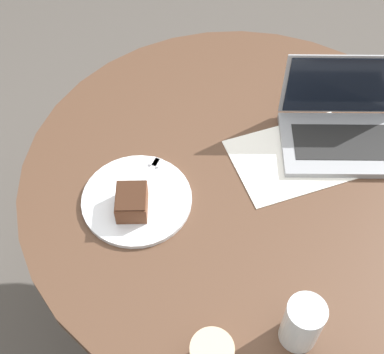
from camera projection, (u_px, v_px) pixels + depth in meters
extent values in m
plane|color=#4C4742|center=(228.00, 302.00, 1.96)|extent=(12.00, 12.00, 0.00)
cylinder|color=#4C3323|center=(228.00, 300.00, 1.95)|extent=(0.54, 0.54, 0.02)
cylinder|color=#4C3323|center=(235.00, 250.00, 1.65)|extent=(0.14, 0.14, 0.73)
cylinder|color=#4C3323|center=(244.00, 177.00, 1.35)|extent=(1.13, 1.13, 0.03)
cube|color=white|center=(296.00, 157.00, 1.37)|extent=(0.39, 0.37, 0.00)
cylinder|color=silver|center=(137.00, 199.00, 1.28)|extent=(0.27, 0.27, 0.01)
cube|color=brown|center=(132.00, 202.00, 1.24)|extent=(0.11, 0.11, 0.05)
cube|color=#351E13|center=(131.00, 196.00, 1.22)|extent=(0.11, 0.10, 0.00)
cube|color=silver|center=(143.00, 184.00, 1.30)|extent=(0.17, 0.05, 0.00)
cube|color=silver|center=(156.00, 162.00, 1.34)|extent=(0.03, 0.03, 0.00)
cylinder|color=silver|center=(302.00, 323.00, 1.04)|extent=(0.08, 0.08, 0.13)
cube|color=gray|center=(347.00, 144.00, 1.39)|extent=(0.37, 0.40, 0.02)
cube|color=black|center=(347.00, 142.00, 1.38)|extent=(0.26, 0.30, 0.00)
cube|color=gray|center=(349.00, 85.00, 1.37)|extent=(0.20, 0.28, 0.19)
cube|color=black|center=(349.00, 86.00, 1.37)|extent=(0.19, 0.26, 0.18)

